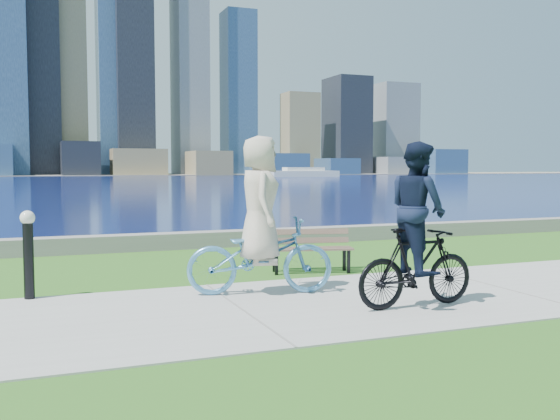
# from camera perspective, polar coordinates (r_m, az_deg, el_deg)

# --- Properties ---
(ground) EXTENTS (320.00, 320.00, 0.00)m
(ground) POSITION_cam_1_polar(r_m,az_deg,el_deg) (9.87, 19.39, -6.78)
(ground) COLOR #255616
(ground) RESTS_ON ground
(concrete_path) EXTENTS (80.00, 3.50, 0.02)m
(concrete_path) POSITION_cam_1_polar(r_m,az_deg,el_deg) (9.86, 19.39, -6.73)
(concrete_path) COLOR #999994
(concrete_path) RESTS_ON ground
(seawall) EXTENTS (90.00, 0.50, 0.35)m
(seawall) POSITION_cam_1_polar(r_m,az_deg,el_deg) (15.04, 3.83, -2.24)
(seawall) COLOR slate
(seawall) RESTS_ON ground
(bay_water) EXTENTS (320.00, 131.00, 0.01)m
(bay_water) POSITION_cam_1_polar(r_m,az_deg,el_deg) (79.61, -16.70, 2.53)
(bay_water) COLOR #0C174F
(bay_water) RESTS_ON ground
(far_shore) EXTENTS (320.00, 30.00, 0.12)m
(far_shore) POSITION_cam_1_polar(r_m,az_deg,el_deg) (137.49, -18.64, 3.06)
(far_shore) COLOR slate
(far_shore) RESTS_ON ground
(city_skyline) EXTENTS (178.53, 23.50, 76.00)m
(city_skyline) POSITION_cam_1_polar(r_m,az_deg,el_deg) (138.66, -20.97, 12.84)
(city_skyline) COLOR slate
(city_skyline) RESTS_ON ground
(ferry_far) EXTENTS (12.33, 3.52, 1.67)m
(ferry_far) POSITION_cam_1_polar(r_m,az_deg,el_deg) (109.31, 2.16, 3.41)
(ferry_far) COLOR silver
(ferry_far) RESTS_ON ground
(park_bench) EXTENTS (1.48, 0.81, 0.73)m
(park_bench) POSITION_cam_1_polar(r_m,az_deg,el_deg) (10.70, 2.79, -3.32)
(park_bench) COLOR black
(park_bench) RESTS_ON ground
(bollard_lamp) EXTENTS (0.20, 0.20, 1.22)m
(bollard_lamp) POSITION_cam_1_polar(r_m,az_deg,el_deg) (9.07, -22.02, -3.32)
(bollard_lamp) COLOR black
(bollard_lamp) RESTS_ON ground
(cyclist_woman) EXTENTS (1.16, 2.15, 2.21)m
(cyclist_woman) POSITION_cam_1_polar(r_m,az_deg,el_deg) (8.73, -1.86, -2.35)
(cyclist_woman) COLOR #5092C3
(cyclist_woman) RESTS_ON ground
(cyclist_man) EXTENTS (0.65, 1.71, 2.10)m
(cyclist_man) POSITION_cam_1_polar(r_m,az_deg,el_deg) (8.07, 12.41, -2.52)
(cyclist_man) COLOR black
(cyclist_man) RESTS_ON ground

